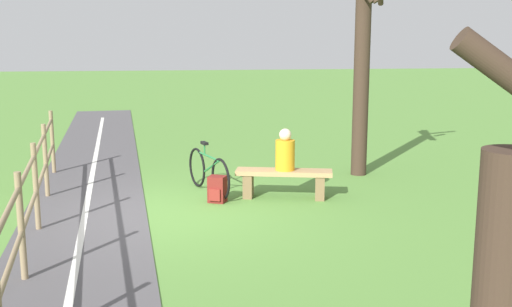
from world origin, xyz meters
TOP-DOWN VIEW (x-y plane):
  - ground_plane at (0.00, 0.00)m, footprint 80.00×80.00m
  - bench at (-2.14, -0.76)m, footprint 1.72×0.76m
  - person_seated at (-2.16, -0.75)m, footprint 0.40×0.40m
  - bicycle at (-0.85, -1.27)m, footprint 0.66×1.74m
  - backpack at (-0.96, -0.63)m, footprint 0.36×0.36m
  - tree_near_bench at (-3.98, -2.37)m, footprint 1.15×1.15m

SIDE VIEW (x-z plane):
  - ground_plane at x=0.00m, z-range 0.00..0.00m
  - backpack at x=-0.96m, z-range 0.00..0.45m
  - bench at x=-2.14m, z-range 0.09..0.59m
  - bicycle at x=-0.85m, z-range -0.07..0.85m
  - person_seated at x=-2.16m, z-range 0.45..1.18m
  - tree_near_bench at x=-3.98m, z-range -0.14..4.33m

